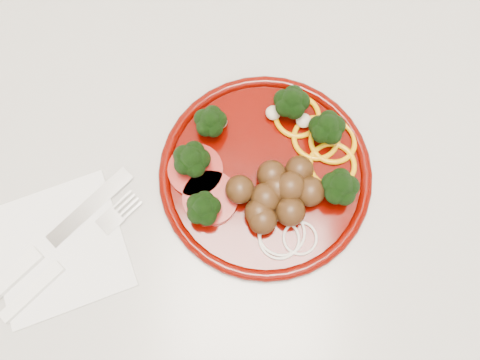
{
  "coord_description": "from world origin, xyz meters",
  "views": [
    {
      "loc": [
        -0.2,
        1.54,
        1.52
      ],
      "look_at": [
        -0.2,
        1.71,
        0.92
      ],
      "focal_mm": 40.0,
      "sensor_mm": 36.0,
      "label": 1
    }
  ],
  "objects_px": {
    "napkin": "(59,248)",
    "knife": "(35,256)",
    "plate": "(266,172)",
    "fork": "(49,277)"
  },
  "relations": [
    {
      "from": "napkin",
      "to": "knife",
      "type": "xyz_separation_m",
      "value": [
        -0.03,
        -0.01,
        0.01
      ]
    },
    {
      "from": "plate",
      "to": "knife",
      "type": "xyz_separation_m",
      "value": [
        -0.27,
        -0.1,
        -0.01
      ]
    },
    {
      "from": "plate",
      "to": "fork",
      "type": "xyz_separation_m",
      "value": [
        -0.25,
        -0.12,
        -0.01
      ]
    },
    {
      "from": "napkin",
      "to": "knife",
      "type": "bearing_deg",
      "value": -157.1
    },
    {
      "from": "plate",
      "to": "knife",
      "type": "distance_m",
      "value": 0.28
    },
    {
      "from": "plate",
      "to": "fork",
      "type": "height_order",
      "value": "plate"
    },
    {
      "from": "napkin",
      "to": "fork",
      "type": "xyz_separation_m",
      "value": [
        -0.01,
        -0.03,
        0.01
      ]
    },
    {
      "from": "fork",
      "to": "knife",
      "type": "bearing_deg",
      "value": 83.0
    },
    {
      "from": "knife",
      "to": "fork",
      "type": "relative_size",
      "value": 1.12
    },
    {
      "from": "napkin",
      "to": "fork",
      "type": "relative_size",
      "value": 0.95
    }
  ]
}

